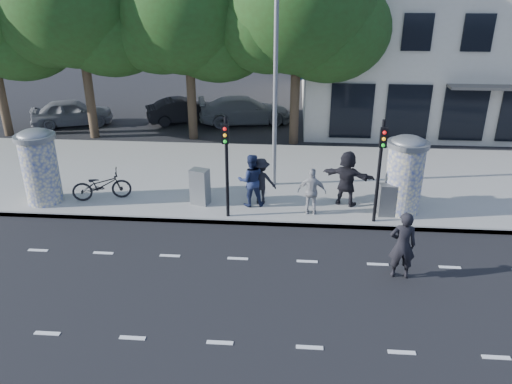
# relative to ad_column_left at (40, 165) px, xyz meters

# --- Properties ---
(ground) EXTENTS (120.00, 120.00, 0.00)m
(ground) POSITION_rel_ad_column_left_xyz_m (7.20, -4.50, -1.54)
(ground) COLOR black
(ground) RESTS_ON ground
(sidewalk) EXTENTS (40.00, 8.00, 0.15)m
(sidewalk) POSITION_rel_ad_column_left_xyz_m (7.20, 3.00, -1.46)
(sidewalk) COLOR gray
(sidewalk) RESTS_ON ground
(curb) EXTENTS (40.00, 0.10, 0.16)m
(curb) POSITION_rel_ad_column_left_xyz_m (7.20, -0.95, -1.46)
(curb) COLOR slate
(curb) RESTS_ON ground
(lane_dash_near) EXTENTS (32.00, 0.12, 0.01)m
(lane_dash_near) POSITION_rel_ad_column_left_xyz_m (7.20, -6.70, -1.53)
(lane_dash_near) COLOR silver
(lane_dash_near) RESTS_ON ground
(lane_dash_far) EXTENTS (32.00, 0.12, 0.01)m
(lane_dash_far) POSITION_rel_ad_column_left_xyz_m (7.20, -3.10, -1.53)
(lane_dash_far) COLOR silver
(lane_dash_far) RESTS_ON ground
(ad_column_left) EXTENTS (1.36, 1.36, 2.65)m
(ad_column_left) POSITION_rel_ad_column_left_xyz_m (0.00, 0.00, 0.00)
(ad_column_left) COLOR beige
(ad_column_left) RESTS_ON sidewalk
(ad_column_right) EXTENTS (1.36, 1.36, 2.65)m
(ad_column_right) POSITION_rel_ad_column_left_xyz_m (12.40, 0.20, 0.00)
(ad_column_right) COLOR beige
(ad_column_right) RESTS_ON sidewalk
(traffic_pole_near) EXTENTS (0.22, 0.31, 3.40)m
(traffic_pole_near) POSITION_rel_ad_column_left_xyz_m (6.60, -0.71, 0.69)
(traffic_pole_near) COLOR black
(traffic_pole_near) RESTS_ON sidewalk
(traffic_pole_far) EXTENTS (0.22, 0.31, 3.40)m
(traffic_pole_far) POSITION_rel_ad_column_left_xyz_m (11.40, -0.71, 0.69)
(traffic_pole_far) COLOR black
(traffic_pole_far) RESTS_ON sidewalk
(street_lamp) EXTENTS (0.25, 0.93, 8.00)m
(street_lamp) POSITION_rel_ad_column_left_xyz_m (8.00, 2.13, 3.26)
(street_lamp) COLOR slate
(street_lamp) RESTS_ON sidewalk
(tree_near_left) EXTENTS (6.80, 6.80, 8.97)m
(tree_near_left) POSITION_rel_ad_column_left_xyz_m (3.70, 8.20, 4.53)
(tree_near_left) COLOR #38281C
(tree_near_left) RESTS_ON ground
(tree_center) EXTENTS (7.00, 7.00, 9.30)m
(tree_center) POSITION_rel_ad_column_left_xyz_m (8.70, 7.80, 4.77)
(tree_center) COLOR #38281C
(tree_center) RESTS_ON ground
(building) EXTENTS (20.30, 15.85, 12.00)m
(building) POSITION_rel_ad_column_left_xyz_m (19.20, 15.49, 4.46)
(building) COLOR beige
(building) RESTS_ON ground
(ped_c) EXTENTS (1.03, 0.88, 1.86)m
(ped_c) POSITION_rel_ad_column_left_xyz_m (7.29, 0.26, -0.46)
(ped_c) COLOR #1D2649
(ped_c) RESTS_ON sidewalk
(ped_d) EXTENTS (1.07, 0.62, 1.64)m
(ped_d) POSITION_rel_ad_column_left_xyz_m (7.62, 0.49, -0.57)
(ped_d) COLOR black
(ped_d) RESTS_ON sidewalk
(ped_e) EXTENTS (1.00, 0.63, 1.62)m
(ped_e) POSITION_rel_ad_column_left_xyz_m (9.36, -0.27, -0.58)
(ped_e) COLOR #9E9FA1
(ped_e) RESTS_ON sidewalk
(ped_f) EXTENTS (1.93, 1.25, 1.96)m
(ped_f) POSITION_rel_ad_column_left_xyz_m (10.57, 0.58, -0.41)
(ped_f) COLOR black
(ped_f) RESTS_ON sidewalk
(man_road) EXTENTS (0.72, 0.49, 1.93)m
(man_road) POSITION_rel_ad_column_left_xyz_m (11.68, -3.65, -0.57)
(man_road) COLOR black
(man_road) RESTS_ON ground
(bicycle) EXTENTS (1.28, 2.16, 1.07)m
(bicycle) POSITION_rel_ad_column_left_xyz_m (1.96, 0.34, -0.85)
(bicycle) COLOR black
(bicycle) RESTS_ON sidewalk
(cabinet_left) EXTENTS (0.71, 0.60, 1.27)m
(cabinet_left) POSITION_rel_ad_column_left_xyz_m (5.51, 0.26, -0.75)
(cabinet_left) COLOR gray
(cabinet_left) RESTS_ON sidewalk
(cabinet_right) EXTENTS (0.53, 0.40, 1.09)m
(cabinet_right) POSITION_rel_ad_column_left_xyz_m (11.84, -0.17, -0.84)
(cabinet_right) COLOR #5D5F61
(cabinet_right) RESTS_ON sidewalk
(car_left) EXTENTS (3.00, 4.50, 1.42)m
(car_left) POSITION_rel_ad_column_left_xyz_m (-3.25, 9.98, -0.83)
(car_left) COLOR slate
(car_left) RESTS_ON ground
(car_mid) EXTENTS (2.95, 4.26, 1.33)m
(car_mid) POSITION_rel_ad_column_left_xyz_m (2.64, 11.05, -0.87)
(car_mid) COLOR black
(car_mid) RESTS_ON ground
(car_right) EXTENTS (3.11, 5.32, 1.45)m
(car_right) POSITION_rel_ad_column_left_xyz_m (5.99, 11.12, -0.81)
(car_right) COLOR slate
(car_right) RESTS_ON ground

